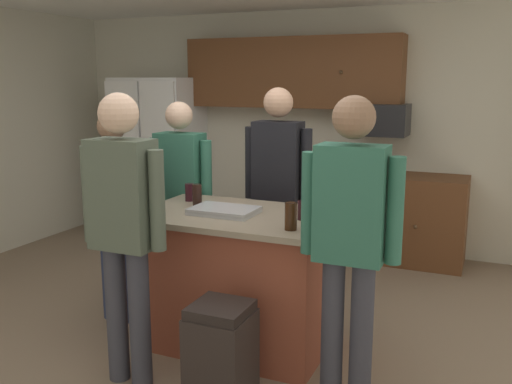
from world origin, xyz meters
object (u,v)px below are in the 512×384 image
Objects in this scene: person_guest_by_door at (350,231)px; glass_dark_ale at (303,210)px; tumbler_amber at (197,195)px; serving_tray at (224,211)px; person_elder_center at (278,181)px; person_guest_right at (115,203)px; refrigerator at (159,157)px; microwave_over_range at (380,120)px; glass_stout_tall at (189,192)px; glass_pilsner at (158,203)px; glass_short_whisky at (291,216)px; person_host_foreground at (181,189)px; kitchen_island at (239,279)px; person_guest_left at (124,220)px; trash_bin at (221,355)px.

person_guest_by_door reaches higher than glass_dark_ale.
tumbler_amber reaches higher than serving_tray.
person_elder_center is 1.10× the size of person_guest_right.
refrigerator is 3.35× the size of microwave_over_range.
microwave_over_range is at bearing 77.29° from serving_tray.
person_guest_by_door is at bearing -24.53° from glass_stout_tall.
person_guest_right reaches higher than glass_dark_ale.
glass_pilsner is (0.52, -0.20, 0.09)m from person_guest_right.
refrigerator reaches higher than microwave_over_range.
person_guest_right is at bearing 169.61° from glass_short_whisky.
person_host_foreground is 9.92× the size of glass_short_whisky.
serving_tray is at bearing -150.74° from kitchen_island.
refrigerator is at bearing 135.54° from glass_short_whisky.
microwave_over_range is 2.88m from person_guest_right.
person_guest_by_door is 1.42m from glass_pilsner.
person_guest_by_door is 13.24× the size of glass_pilsner.
tumbler_amber is (0.04, 0.82, -0.00)m from person_guest_left.
microwave_over_range is 3.35m from trash_bin.
tumbler_amber is at bearing 126.20° from trash_bin.
person_guest_right is at bearing -64.39° from refrigerator.
serving_tray is (2.05, -2.34, 0.04)m from refrigerator.
person_elder_center is at bearing 115.14° from glass_short_whisky.
glass_short_whisky is (1.51, -0.28, 0.11)m from person_guest_right.
person_guest_left is at bearing -84.09° from glass_stout_tall.
glass_short_whisky is at bearing -9.77° from person_guest_right.
person_guest_by_door is 1.97m from person_guest_right.
glass_short_whisky is 1.28× the size of glass_stout_tall.
trash_bin is (0.73, -0.94, -0.72)m from glass_stout_tall.
tumbler_amber reaches higher than glass_dark_ale.
refrigerator is 1.05× the size of person_guest_by_door.
serving_tray is at bearing -25.27° from tumbler_amber.
serving_tray is (-0.06, -0.85, -0.07)m from person_elder_center.
glass_stout_tall is (-0.14, 0.12, -0.01)m from tumbler_amber.
glass_dark_ale is at bearing -20.66° from person_guest_left.
person_guest_by_door is at bearing -22.15° from tumbler_amber.
person_host_foreground is at bearing 109.27° from glass_pilsner.
microwave_over_range reaches higher than glass_pilsner.
person_host_foreground is at bearing -52.36° from refrigerator.
glass_stout_tall is (0.27, -0.32, 0.05)m from person_host_foreground.
person_guest_right is at bearing -122.11° from microwave_over_range.
person_guest_by_door is at bearing -45.29° from glass_dark_ale.
glass_short_whisky is (0.50, -1.06, -0.01)m from person_elder_center.
kitchen_island is 0.77× the size of person_guest_by_door.
serving_tray is at bearing 114.64° from trash_bin.
person_guest_left is at bearing -105.57° from microwave_over_range.
refrigerator is at bearing 127.97° from trash_bin.
person_guest_right is 0.68m from tumbler_amber.
trash_bin is (0.23, -0.73, -0.18)m from kitchen_island.
microwave_over_range is at bearing 161.31° from person_elder_center.
glass_dark_ale is at bearing 11.04° from glass_pilsner.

